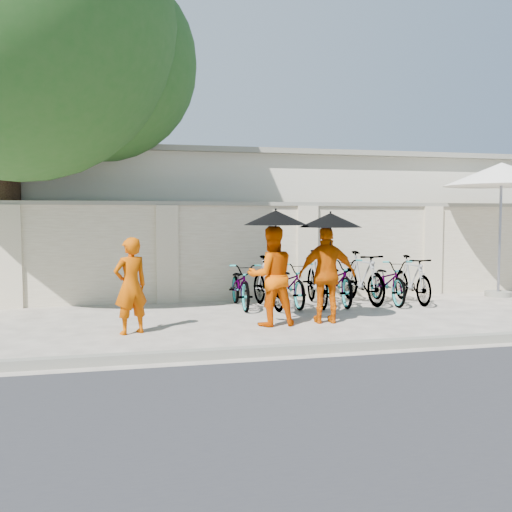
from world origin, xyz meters
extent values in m
plane|color=beige|center=(0.00, 0.00, 0.00)|extent=(80.00, 80.00, 0.00)
cube|color=gray|center=(0.00, -1.70, 0.06)|extent=(40.00, 0.16, 0.12)
cube|color=beige|center=(1.00, 3.20, 1.00)|extent=(20.00, 0.30, 2.00)
cube|color=beige|center=(2.00, 7.00, 1.60)|extent=(14.00, 6.00, 3.20)
cylinder|color=brown|center=(-4.20, 3.90, 2.20)|extent=(0.60, 0.60, 4.40)
sphere|color=#2C501F|center=(-3.70, 2.50, 5.30)|extent=(5.80, 5.80, 5.80)
sphere|color=#2C501F|center=(-2.30, 3.60, 4.90)|extent=(4.00, 4.00, 4.00)
imported|color=#BE4800|center=(-1.78, 0.08, 0.73)|extent=(0.63, 0.54, 1.46)
imported|color=#DA4F00|center=(0.45, 0.24, 0.81)|extent=(0.81, 0.64, 1.62)
cylinder|color=black|center=(0.50, 0.16, 1.34)|extent=(0.02, 0.02, 0.84)
cone|color=black|center=(0.50, 0.16, 1.76)|extent=(1.04, 1.04, 0.24)
imported|color=#C85002|center=(1.41, 0.24, 0.81)|extent=(1.00, 0.53, 1.62)
cylinder|color=black|center=(1.43, 0.16, 1.32)|extent=(0.02, 0.02, 0.80)
cone|color=black|center=(1.43, 0.16, 1.72)|extent=(1.03, 1.03, 0.24)
cylinder|color=gray|center=(6.23, 2.33, 0.06)|extent=(0.56, 0.56, 0.11)
cylinder|color=gray|center=(6.23, 2.33, 1.32)|extent=(0.06, 0.06, 2.65)
cone|color=silver|center=(6.23, 2.33, 2.70)|extent=(3.20, 3.20, 0.50)
imported|color=gray|center=(0.34, 2.11, 0.44)|extent=(0.63, 1.70, 0.88)
imported|color=gray|center=(0.85, 1.94, 0.50)|extent=(0.65, 1.72, 1.01)
imported|color=gray|center=(1.35, 2.09, 0.45)|extent=(0.63, 1.71, 0.89)
imported|color=gray|center=(1.86, 1.99, 0.55)|extent=(0.75, 1.88, 1.10)
imported|color=gray|center=(2.36, 2.07, 0.48)|extent=(0.81, 1.87, 0.95)
imported|color=gray|center=(2.87, 2.08, 0.53)|extent=(0.67, 1.80, 1.06)
imported|color=gray|center=(3.37, 1.96, 0.45)|extent=(0.71, 1.77, 0.91)
imported|color=gray|center=(3.88, 1.89, 0.49)|extent=(0.52, 1.64, 0.97)
camera|label=1|loc=(-1.91, -8.65, 1.78)|focal=40.00mm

